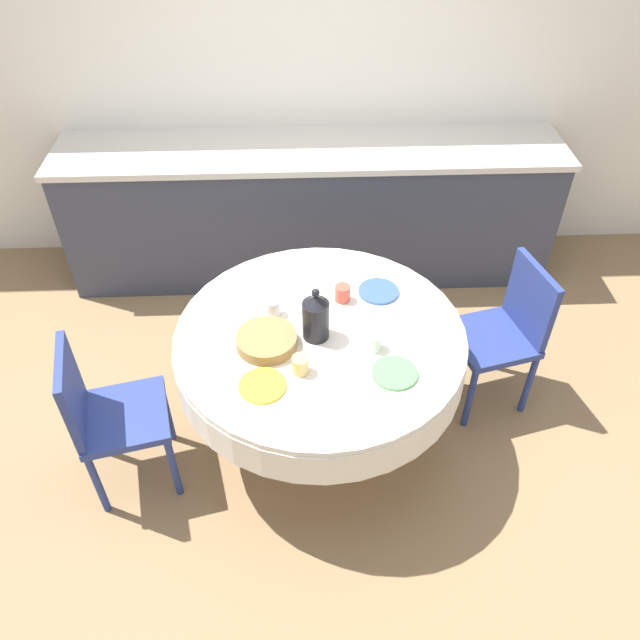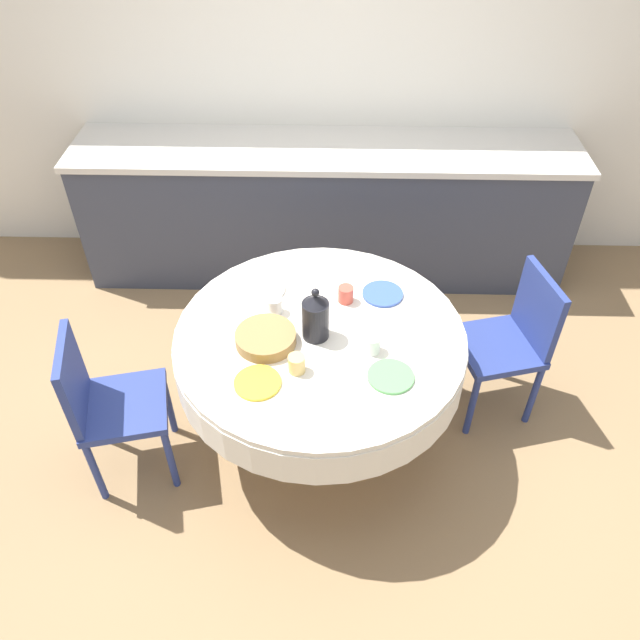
% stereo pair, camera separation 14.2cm
% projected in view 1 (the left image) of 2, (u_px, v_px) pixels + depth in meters
% --- Properties ---
extents(ground_plane, '(12.00, 12.00, 0.00)m').
position_uv_depth(ground_plane, '(320.00, 432.00, 3.42)').
color(ground_plane, '#8E704C').
extents(wall_back, '(7.00, 0.05, 2.60)m').
position_uv_depth(wall_back, '(308.00, 68.00, 3.92)').
color(wall_back, silver).
rests_on(wall_back, ground_plane).
extents(kitchen_counter, '(3.24, 0.64, 0.93)m').
position_uv_depth(kitchen_counter, '(311.00, 210.00, 4.23)').
color(kitchen_counter, '#383D4C').
rests_on(kitchen_counter, ground_plane).
extents(dining_table, '(1.38, 1.38, 0.74)m').
position_uv_depth(dining_table, '(320.00, 351.00, 3.00)').
color(dining_table, tan).
rests_on(dining_table, ground_plane).
extents(chair_left, '(0.49, 0.49, 0.87)m').
position_uv_depth(chair_left, '(505.00, 329.00, 3.30)').
color(chair_left, navy).
rests_on(chair_left, ground_plane).
extents(chair_right, '(0.48, 0.48, 0.87)m').
position_uv_depth(chair_right, '(106.00, 412.00, 2.88)').
color(chair_right, navy).
rests_on(chair_right, ground_plane).
extents(plate_near_left, '(0.20, 0.20, 0.01)m').
position_uv_depth(plate_near_left, '(262.00, 386.00, 2.66)').
color(plate_near_left, yellow).
rests_on(plate_near_left, dining_table).
extents(cup_near_left, '(0.08, 0.08, 0.08)m').
position_uv_depth(cup_near_left, '(300.00, 365.00, 2.71)').
color(cup_near_left, '#DBB766').
rests_on(cup_near_left, dining_table).
extents(plate_near_right, '(0.20, 0.20, 0.01)m').
position_uv_depth(plate_near_right, '(394.00, 373.00, 2.72)').
color(plate_near_right, '#5BA85B').
rests_on(plate_near_right, dining_table).
extents(cup_near_right, '(0.08, 0.08, 0.08)m').
position_uv_depth(cup_near_right, '(374.00, 342.00, 2.81)').
color(cup_near_right, white).
rests_on(cup_near_right, dining_table).
extents(plate_far_left, '(0.20, 0.20, 0.01)m').
position_uv_depth(plate_far_left, '(260.00, 292.00, 3.13)').
color(plate_far_left, white).
rests_on(plate_far_left, dining_table).
extents(cup_far_left, '(0.08, 0.08, 0.08)m').
position_uv_depth(cup_far_left, '(273.00, 307.00, 2.99)').
color(cup_far_left, white).
rests_on(cup_far_left, dining_table).
extents(plate_far_right, '(0.20, 0.20, 0.01)m').
position_uv_depth(plate_far_right, '(379.00, 291.00, 3.14)').
color(plate_far_right, '#3856AD').
rests_on(plate_far_right, dining_table).
extents(cup_far_right, '(0.08, 0.08, 0.08)m').
position_uv_depth(cup_far_right, '(342.00, 293.00, 3.07)').
color(cup_far_right, '#CC4C3D').
rests_on(cup_far_right, dining_table).
extents(coffee_carafe, '(0.12, 0.12, 0.28)m').
position_uv_depth(coffee_carafe, '(316.00, 317.00, 2.83)').
color(coffee_carafe, black).
rests_on(coffee_carafe, dining_table).
extents(bread_basket, '(0.28, 0.28, 0.06)m').
position_uv_depth(bread_basket, '(267.00, 341.00, 2.84)').
color(bread_basket, olive).
rests_on(bread_basket, dining_table).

